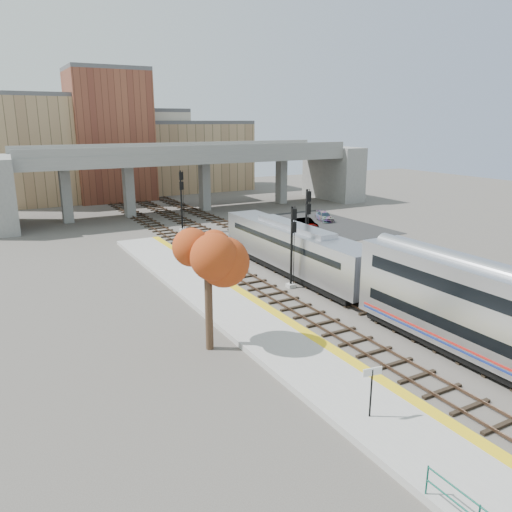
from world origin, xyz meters
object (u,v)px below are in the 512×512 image
car_c (324,216)px  signal_mast_mid (306,230)px  locomotive (294,248)px  signal_mast_near (292,250)px  tree (208,263)px  signal_mast_far (182,201)px  car_a (313,230)px  car_b (306,224)px

car_c → signal_mast_mid: bearing=-112.5°
locomotive → car_c: 24.06m
signal_mast_near → car_c: (18.32, 20.56, -2.43)m
signal_mast_mid → tree: (-13.99, -10.85, 1.64)m
signal_mast_near → signal_mast_mid: (4.10, 4.04, 0.39)m
locomotive → signal_mast_far: bearing=95.8°
signal_mast_mid → car_a: signal_mast_mid is taller
signal_mast_near → tree: size_ratio=0.94×
tree → car_a: tree is taller
locomotive → signal_mast_near: (-2.10, -2.87, 0.76)m
signal_mast_near → car_a: bearing=49.6°
signal_mast_near → signal_mast_mid: bearing=44.6°
car_b → tree: bearing=-129.5°
signal_mast_far → car_a: signal_mast_far is taller
tree → car_b: 33.96m
tree → car_c: (28.21, 27.37, -4.45)m
signal_mast_near → tree: (-9.89, -6.81, 2.02)m
car_a → signal_mast_mid: bearing=-113.4°
car_a → car_b: car_a is taller
signal_mast_mid → signal_mast_far: bearing=101.9°
signal_mast_far → car_b: signal_mast_far is taller
signal_mast_mid → signal_mast_far: size_ratio=0.98×
signal_mast_far → tree: 31.99m
signal_mast_far → car_c: bearing=-9.3°
locomotive → signal_mast_near: signal_mast_near is taller
locomotive → car_c: size_ratio=4.93×
car_a → locomotive: bearing=-116.7°
signal_mast_near → tree: tree is taller
signal_mast_mid → signal_mast_far: 19.96m
locomotive → signal_mast_near: 3.64m
locomotive → tree: (-11.99, -9.68, 2.78)m
signal_mast_mid → signal_mast_near: bearing=-135.4°
locomotive → car_a: size_ratio=4.87×
car_c → car_a: bearing=-116.2°
signal_mast_near → car_a: signal_mast_near is taller
tree → car_a: (21.77, 20.79, -4.35)m
locomotive → car_c: bearing=47.5°
locomotive → tree: bearing=-141.1°
signal_mast_mid → signal_mast_far: signal_mast_far is taller
signal_mast_near → locomotive: bearing=53.8°
locomotive → tree: 15.66m
signal_mast_near → car_c: 27.65m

